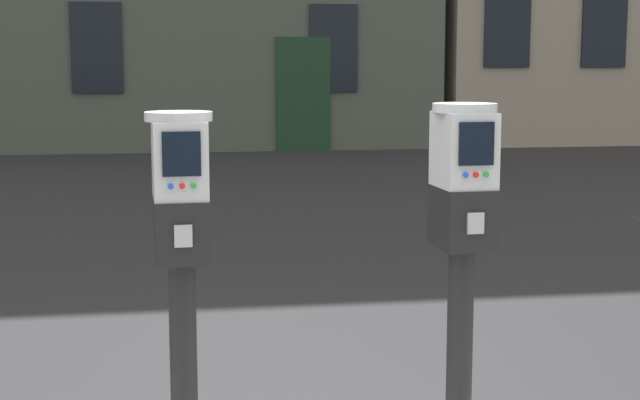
% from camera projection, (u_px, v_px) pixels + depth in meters
% --- Properties ---
extents(parking_meter_near_kerb, '(0.22, 0.26, 1.36)m').
position_uv_depth(parking_meter_near_kerb, '(181.00, 242.00, 3.14)').
color(parking_meter_near_kerb, black).
rests_on(parking_meter_near_kerb, sidewalk_slab).
extents(parking_meter_twin_adjacent, '(0.22, 0.26, 1.38)m').
position_uv_depth(parking_meter_twin_adjacent, '(462.00, 230.00, 3.28)').
color(parking_meter_twin_adjacent, black).
rests_on(parking_meter_twin_adjacent, sidewalk_slab).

